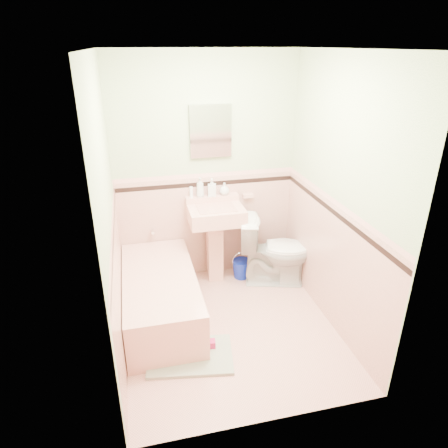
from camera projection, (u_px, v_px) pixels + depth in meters
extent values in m
plane|color=#E8A898|center=(230.00, 327.00, 3.92)|extent=(2.20, 2.20, 0.00)
plane|color=white|center=(232.00, 49.00, 2.89)|extent=(2.20, 2.20, 0.00)
plane|color=#F7EBC9|center=(206.00, 172.00, 4.38)|extent=(2.50, 0.00, 2.50)
plane|color=#F7EBC9|center=(275.00, 275.00, 2.43)|extent=(2.50, 0.00, 2.50)
plane|color=#F7EBC9|center=(109.00, 220.00, 3.20)|extent=(0.00, 2.50, 2.50)
plane|color=#F7EBC9|center=(338.00, 199.00, 3.62)|extent=(0.00, 2.50, 2.50)
plane|color=#EBAD9D|center=(207.00, 227.00, 4.64)|extent=(2.00, 0.00, 2.00)
plane|color=#EBAD9D|center=(269.00, 357.00, 2.71)|extent=(2.00, 0.00, 2.00)
plane|color=#EBAD9D|center=(120.00, 288.00, 3.47)|extent=(0.00, 2.20, 2.20)
plane|color=#EBAD9D|center=(329.00, 262.00, 3.88)|extent=(0.00, 2.20, 2.20)
plane|color=black|center=(207.00, 184.00, 4.42)|extent=(2.00, 0.00, 2.00)
plane|color=black|center=(273.00, 292.00, 2.50)|extent=(2.00, 0.00, 2.00)
plane|color=black|center=(114.00, 234.00, 3.26)|extent=(0.00, 2.20, 2.20)
plane|color=black|center=(335.00, 213.00, 3.67)|extent=(0.00, 2.20, 2.20)
plane|color=#E8A69C|center=(207.00, 175.00, 4.38)|extent=(2.00, 0.00, 2.00)
plane|color=#E8A69C|center=(274.00, 278.00, 2.46)|extent=(2.00, 0.00, 2.00)
plane|color=#E8A69C|center=(112.00, 223.00, 3.22)|extent=(0.00, 2.20, 2.20)
plane|color=#E8A69C|center=(336.00, 203.00, 3.63)|extent=(0.00, 2.20, 2.20)
cube|color=#E3A191|center=(161.00, 298.00, 3.99)|extent=(0.70, 1.50, 0.45)
cylinder|color=silver|center=(153.00, 231.00, 4.46)|extent=(0.04, 0.12, 0.04)
cylinder|color=silver|center=(213.00, 201.00, 4.43)|extent=(0.02, 0.02, 0.10)
cube|color=white|center=(211.00, 131.00, 4.18)|extent=(0.44, 0.04, 0.55)
cube|color=#E3A191|center=(248.00, 196.00, 4.57)|extent=(0.12, 0.07, 0.04)
imported|color=#B2B2B2|center=(200.00, 187.00, 4.38)|extent=(0.10, 0.10, 0.22)
imported|color=#B2B2B2|center=(212.00, 187.00, 4.41)|extent=(0.10, 0.10, 0.20)
imported|color=#B2B2B2|center=(224.00, 189.00, 4.45)|extent=(0.11, 0.11, 0.14)
cylinder|color=white|center=(191.00, 192.00, 4.37)|extent=(0.05, 0.05, 0.12)
imported|color=white|center=(276.00, 250.00, 4.52)|extent=(0.88, 0.65, 0.81)
cube|color=#909F84|center=(190.00, 356.00, 3.54)|extent=(0.81, 0.60, 0.03)
cube|color=#BF1E59|center=(206.00, 344.00, 3.62)|extent=(0.17, 0.09, 0.06)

